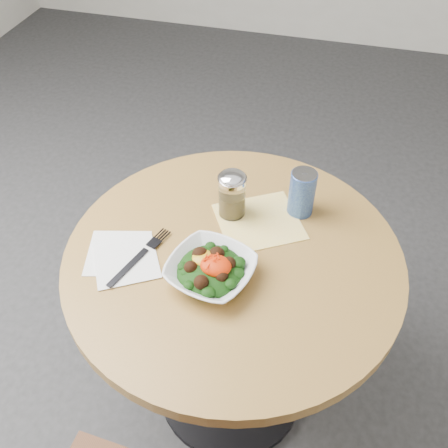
{
  "coord_description": "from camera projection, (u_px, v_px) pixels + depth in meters",
  "views": [
    {
      "loc": [
        0.2,
        -0.85,
        1.74
      ],
      "look_at": [
        -0.04,
        0.04,
        0.81
      ],
      "focal_mm": 40.0,
      "sensor_mm": 36.0,
      "label": 1
    }
  ],
  "objects": [
    {
      "name": "spice_shaker",
      "position": [
        232.0,
        194.0,
        1.38
      ],
      "size": [
        0.08,
        0.08,
        0.14
      ],
      "color": "silver",
      "rests_on": "table"
    },
    {
      "name": "paper_napkins",
      "position": [
        122.0,
        257.0,
        1.31
      ],
      "size": [
        0.24,
        0.23,
        0.0
      ],
      "color": "white",
      "rests_on": "table"
    },
    {
      "name": "ground",
      "position": [
        231.0,
        388.0,
        1.85
      ],
      "size": [
        6.0,
        6.0,
        0.0
      ],
      "primitive_type": "plane",
      "color": "#2C2C2F",
      "rests_on": "ground"
    },
    {
      "name": "fork",
      "position": [
        141.0,
        255.0,
        1.31
      ],
      "size": [
        0.1,
        0.23,
        0.0
      ],
      "color": "black",
      "rests_on": "table"
    },
    {
      "name": "salad_bowl",
      "position": [
        211.0,
        270.0,
        1.24
      ],
      "size": [
        0.26,
        0.26,
        0.08
      ],
      "color": "white",
      "rests_on": "table"
    },
    {
      "name": "table",
      "position": [
        232.0,
        298.0,
        1.46
      ],
      "size": [
        0.9,
        0.9,
        0.75
      ],
      "color": "black",
      "rests_on": "ground"
    },
    {
      "name": "beverage_can",
      "position": [
        302.0,
        193.0,
        1.38
      ],
      "size": [
        0.07,
        0.07,
        0.14
      ],
      "color": "navy",
      "rests_on": "table"
    },
    {
      "name": "cloth_napkin",
      "position": [
        259.0,
        222.0,
        1.4
      ],
      "size": [
        0.3,
        0.29,
        0.0
      ],
      "primitive_type": "cube",
      "rotation": [
        0.0,
        0.0,
        0.54
      ],
      "color": "yellow",
      "rests_on": "table"
    }
  ]
}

